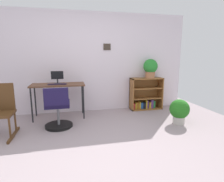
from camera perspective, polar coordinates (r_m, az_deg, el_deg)
name	(u,v)px	position (r m, az deg, el deg)	size (l,w,h in m)	color
ground_plane	(95,154)	(2.73, -5.43, -18.93)	(6.24, 6.24, 0.00)	#9E8D91
wall_back	(82,63)	(4.51, -9.27, 8.61)	(5.20, 0.12, 2.36)	silver
desk	(58,87)	(4.14, -16.42, 1.21)	(1.13, 0.50, 0.75)	brown
monitor	(57,77)	(4.15, -16.64, 4.09)	(0.26, 0.17, 0.27)	#262628
keyboard	(57,84)	(4.05, -16.67, 2.06)	(0.38, 0.12, 0.02)	#251B2E
office_chair	(58,110)	(3.60, -16.49, -5.82)	(0.52, 0.55, 0.80)	black
rocking_chair	(1,110)	(3.64, -31.28, -5.08)	(0.42, 0.64, 0.89)	#4F3117
bookshelf_low	(145,95)	(4.79, 10.30, -1.31)	(0.81, 0.30, 0.81)	brown
potted_plant_on_shelf	(150,68)	(4.68, 11.85, 7.15)	(0.35, 0.35, 0.47)	#9E6642
potted_plant_floor	(179,110)	(3.92, 20.22, -5.67)	(0.39, 0.39, 0.50)	#B7B2A8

